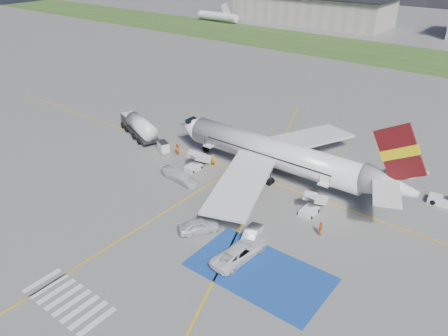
{
  "coord_description": "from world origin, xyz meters",
  "views": [
    {
      "loc": [
        27.77,
        -32.8,
        29.47
      ],
      "look_at": [
        -2.29,
        6.13,
        3.5
      ],
      "focal_mm": 35.0,
      "sensor_mm": 36.0,
      "label": 1
    }
  ],
  "objects_px": {
    "fuel_tanker": "(139,128)",
    "van_white_b": "(180,174)",
    "van_white_a": "(240,250)",
    "airliner": "(282,155)",
    "car_silver_b": "(253,233)",
    "car_silver_a": "(199,226)",
    "gpu_cart": "(163,147)"
  },
  "relations": [
    {
      "from": "airliner",
      "to": "van_white_a",
      "type": "xyz_separation_m",
      "value": [
        5.68,
        -17.41,
        -2.36
      ]
    },
    {
      "from": "gpu_cart",
      "to": "van_white_a",
      "type": "relative_size",
      "value": 0.45
    },
    {
      "from": "airliner",
      "to": "car_silver_b",
      "type": "distance_m",
      "value": 14.91
    },
    {
      "from": "van_white_a",
      "to": "van_white_b",
      "type": "distance_m",
      "value": 18.04
    },
    {
      "from": "airliner",
      "to": "gpu_cart",
      "type": "relative_size",
      "value": 15.01
    },
    {
      "from": "gpu_cart",
      "to": "car_silver_b",
      "type": "distance_m",
      "value": 25.29
    },
    {
      "from": "gpu_cart",
      "to": "van_white_b",
      "type": "height_order",
      "value": "van_white_b"
    },
    {
      "from": "airliner",
      "to": "van_white_b",
      "type": "relative_size",
      "value": 7.46
    },
    {
      "from": "fuel_tanker",
      "to": "car_silver_a",
      "type": "relative_size",
      "value": 2.28
    },
    {
      "from": "van_white_a",
      "to": "van_white_b",
      "type": "relative_size",
      "value": 1.11
    },
    {
      "from": "van_white_b",
      "to": "airliner",
      "type": "bearing_deg",
      "value": -42.19
    },
    {
      "from": "fuel_tanker",
      "to": "gpu_cart",
      "type": "bearing_deg",
      "value": 7.03
    },
    {
      "from": "car_silver_a",
      "to": "car_silver_b",
      "type": "bearing_deg",
      "value": -118.81
    },
    {
      "from": "airliner",
      "to": "fuel_tanker",
      "type": "height_order",
      "value": "airliner"
    },
    {
      "from": "car_silver_a",
      "to": "van_white_b",
      "type": "distance_m",
      "value": 12.25
    },
    {
      "from": "car_silver_b",
      "to": "van_white_a",
      "type": "distance_m",
      "value": 3.69
    },
    {
      "from": "fuel_tanker",
      "to": "gpu_cart",
      "type": "xyz_separation_m",
      "value": [
        7.49,
        -1.95,
        -0.71
      ]
    },
    {
      "from": "gpu_cart",
      "to": "car_silver_a",
      "type": "height_order",
      "value": "gpu_cart"
    },
    {
      "from": "van_white_a",
      "to": "van_white_b",
      "type": "height_order",
      "value": "van_white_a"
    },
    {
      "from": "car_silver_a",
      "to": "car_silver_b",
      "type": "distance_m",
      "value": 6.13
    },
    {
      "from": "gpu_cart",
      "to": "car_silver_a",
      "type": "relative_size",
      "value": 0.52
    },
    {
      "from": "gpu_cart",
      "to": "car_silver_b",
      "type": "xyz_separation_m",
      "value": [
        23.35,
        -9.7,
        -0.1
      ]
    },
    {
      "from": "van_white_b",
      "to": "van_white_a",
      "type": "bearing_deg",
      "value": -110.85
    },
    {
      "from": "airliner",
      "to": "gpu_cart",
      "type": "distance_m",
      "value": 19.17
    },
    {
      "from": "car_silver_b",
      "to": "van_white_b",
      "type": "bearing_deg",
      "value": -33.3
    },
    {
      "from": "gpu_cart",
      "to": "airliner",
      "type": "bearing_deg",
      "value": 37.38
    },
    {
      "from": "car_silver_a",
      "to": "car_silver_b",
      "type": "relative_size",
      "value": 1.13
    },
    {
      "from": "fuel_tanker",
      "to": "van_white_b",
      "type": "bearing_deg",
      "value": -2.4
    },
    {
      "from": "fuel_tanker",
      "to": "car_silver_b",
      "type": "xyz_separation_m",
      "value": [
        30.84,
        -11.65,
        -0.82
      ]
    },
    {
      "from": "van_white_a",
      "to": "airliner",
      "type": "bearing_deg",
      "value": -67.05
    },
    {
      "from": "gpu_cart",
      "to": "van_white_b",
      "type": "bearing_deg",
      "value": -6.83
    },
    {
      "from": "van_white_a",
      "to": "gpu_cart",
      "type": "bearing_deg",
      "value": -23.83
    }
  ]
}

